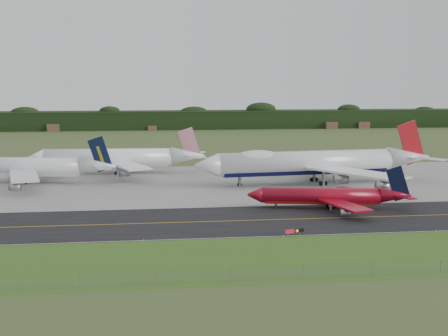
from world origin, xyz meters
TOP-DOWN VIEW (x-y plane):
  - ground at (0.00, 0.00)m, footprint 600.00×600.00m
  - grass_verge at (0.00, -35.00)m, footprint 400.00×30.00m
  - taxiway at (0.00, -4.00)m, footprint 400.00×32.00m
  - apron at (0.00, 51.00)m, footprint 400.00×78.00m
  - taxiway_centreline at (0.00, -4.00)m, footprint 400.00×0.40m
  - taxiway_edge_line at (0.00, -19.50)m, footprint 400.00×0.25m
  - perimeter_fence at (0.00, -48.00)m, footprint 320.00×0.10m
  - horizon_treeline at (0.00, 273.76)m, footprint 700.00×25.00m
  - jet_ba_747 at (21.35, 44.82)m, footprint 78.57×64.73m
  - jet_red_737 at (15.11, 7.05)m, footprint 41.47×33.35m
  - jet_navy_gold at (-69.02, 58.20)m, footprint 58.69×50.28m
  - jet_star_tail at (-41.04, 74.98)m, footprint 61.59×51.46m
  - taxiway_sign at (-0.49, -19.59)m, footprint 4.27×1.32m
  - edge_marker_left at (-32.10, -20.50)m, footprint 0.16×0.16m
  - edge_marker_center at (-3.11, -20.50)m, footprint 0.16×0.16m
  - edge_marker_right at (30.53, -20.50)m, footprint 0.16×0.16m

SIDE VIEW (x-z plane):
  - ground at x=0.00m, z-range 0.00..0.00m
  - grass_verge at x=0.00m, z-range 0.00..0.01m
  - apron at x=0.00m, z-range 0.00..0.01m
  - taxiway at x=0.00m, z-range 0.00..0.02m
  - taxiway_centreline at x=0.00m, z-range 0.03..0.03m
  - taxiway_edge_line at x=0.00m, z-range 0.03..0.03m
  - edge_marker_left at x=-32.10m, z-range 0.00..0.50m
  - edge_marker_center at x=-3.11m, z-range 0.00..0.50m
  - edge_marker_right at x=30.53m, z-range 0.00..0.50m
  - taxiway_sign at x=-0.49m, z-range 0.30..1.76m
  - perimeter_fence at x=0.00m, z-range -158.90..161.10m
  - jet_red_737 at x=15.11m, z-range -2.51..8.73m
  - jet_navy_gold at x=-69.02m, z-range -2.62..12.64m
  - jet_star_tail at x=-41.04m, z-range -2.71..13.54m
  - horizon_treeline at x=0.00m, z-range -0.53..11.47m
  - jet_ba_747 at x=21.35m, z-range -3.15..16.59m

